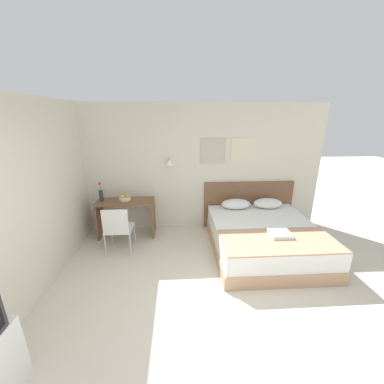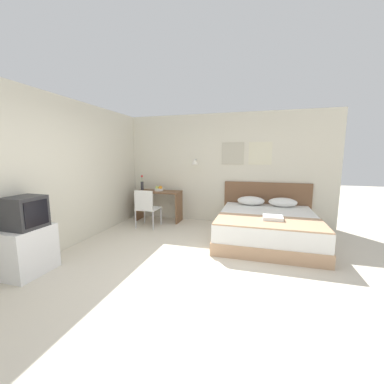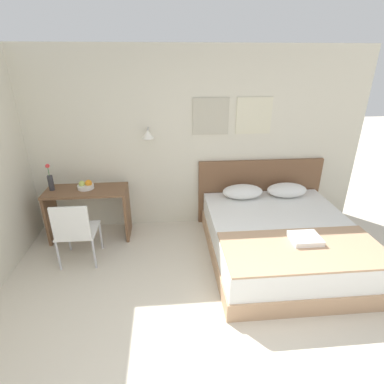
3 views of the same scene
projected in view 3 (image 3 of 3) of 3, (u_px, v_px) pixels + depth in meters
wall_back at (187, 142)px, 4.44m from camera, size 5.38×0.31×2.65m
bed at (281, 241)px, 3.94m from camera, size 1.84×2.07×0.53m
headboard at (259, 191)px, 4.81m from camera, size 1.96×0.06×1.03m
pillow_left at (243, 192)px, 4.50m from camera, size 0.61×0.36×0.20m
pillow_right at (287, 190)px, 4.55m from camera, size 0.61×0.36×0.20m
throw_blanket at (304, 249)px, 3.28m from camera, size 1.79×0.83×0.02m
folded_towel_near_foot at (305, 238)px, 3.40m from camera, size 0.33×0.29×0.06m
desk at (88, 205)px, 4.31m from camera, size 1.13×0.49×0.77m
desk_chair at (75, 229)px, 3.71m from camera, size 0.48×0.48×0.88m
fruit_bowl at (86, 186)px, 4.23m from camera, size 0.23×0.23×0.13m
flower_vase at (50, 181)px, 4.14m from camera, size 0.07×0.07×0.39m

